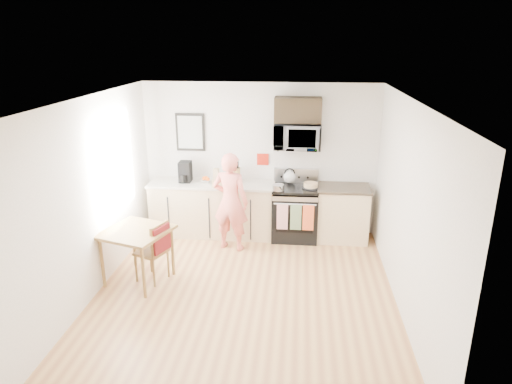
# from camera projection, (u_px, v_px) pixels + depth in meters

# --- Properties ---
(floor) EXTENTS (4.60, 4.60, 0.00)m
(floor) POSITION_uv_depth(u_px,v_px,m) (244.00, 296.00, 6.11)
(floor) COLOR #A2673E
(floor) RESTS_ON ground
(back_wall) EXTENTS (4.00, 0.04, 2.60)m
(back_wall) POSITION_uv_depth(u_px,v_px,m) (260.00, 159.00, 7.87)
(back_wall) COLOR silver
(back_wall) RESTS_ON floor
(front_wall) EXTENTS (4.00, 0.04, 2.60)m
(front_wall) POSITION_uv_depth(u_px,v_px,m) (206.00, 308.00, 3.53)
(front_wall) COLOR silver
(front_wall) RESTS_ON floor
(left_wall) EXTENTS (0.04, 4.60, 2.60)m
(left_wall) POSITION_uv_depth(u_px,v_px,m) (90.00, 200.00, 5.88)
(left_wall) COLOR silver
(left_wall) RESTS_ON floor
(right_wall) EXTENTS (0.04, 4.60, 2.60)m
(right_wall) POSITION_uv_depth(u_px,v_px,m) (407.00, 211.00, 5.51)
(right_wall) COLOR silver
(right_wall) RESTS_ON floor
(ceiling) EXTENTS (4.00, 4.60, 0.04)m
(ceiling) POSITION_uv_depth(u_px,v_px,m) (242.00, 100.00, 5.28)
(ceiling) COLOR silver
(ceiling) RESTS_ON back_wall
(window) EXTENTS (0.06, 1.40, 1.50)m
(window) POSITION_uv_depth(u_px,v_px,m) (115.00, 165.00, 6.55)
(window) COLOR white
(window) RESTS_ON left_wall
(cabinet_left) EXTENTS (2.10, 0.60, 0.90)m
(cabinet_left) POSITION_uv_depth(u_px,v_px,m) (213.00, 210.00, 7.93)
(cabinet_left) COLOR #CEB584
(cabinet_left) RESTS_ON floor
(countertop_left) EXTENTS (2.14, 0.64, 0.04)m
(countertop_left) POSITION_uv_depth(u_px,v_px,m) (212.00, 184.00, 7.78)
(countertop_left) COLOR beige
(countertop_left) RESTS_ON cabinet_left
(cabinet_right) EXTENTS (0.84, 0.60, 0.90)m
(cabinet_right) POSITION_uv_depth(u_px,v_px,m) (342.00, 214.00, 7.72)
(cabinet_right) COLOR #CEB584
(cabinet_right) RESTS_ON floor
(countertop_right) EXTENTS (0.88, 0.64, 0.04)m
(countertop_right) POSITION_uv_depth(u_px,v_px,m) (344.00, 188.00, 7.57)
(countertop_right) COLOR black
(countertop_right) RESTS_ON cabinet_right
(range) EXTENTS (0.76, 0.70, 1.16)m
(range) POSITION_uv_depth(u_px,v_px,m) (295.00, 214.00, 7.78)
(range) COLOR black
(range) RESTS_ON floor
(microwave) EXTENTS (0.76, 0.51, 0.42)m
(microwave) POSITION_uv_depth(u_px,v_px,m) (297.00, 136.00, 7.45)
(microwave) COLOR #A7A7AC
(microwave) RESTS_ON back_wall
(upper_cabinet) EXTENTS (0.76, 0.35, 0.40)m
(upper_cabinet) POSITION_uv_depth(u_px,v_px,m) (298.00, 110.00, 7.36)
(upper_cabinet) COLOR black
(upper_cabinet) RESTS_ON back_wall
(wall_art) EXTENTS (0.50, 0.04, 0.65)m
(wall_art) POSITION_uv_depth(u_px,v_px,m) (190.00, 132.00, 7.81)
(wall_art) COLOR black
(wall_art) RESTS_ON back_wall
(wall_trivet) EXTENTS (0.20, 0.02, 0.20)m
(wall_trivet) POSITION_uv_depth(u_px,v_px,m) (263.00, 159.00, 7.85)
(wall_trivet) COLOR #A81C0E
(wall_trivet) RESTS_ON back_wall
(person) EXTENTS (0.66, 0.51, 1.61)m
(person) POSITION_uv_depth(u_px,v_px,m) (231.00, 202.00, 7.26)
(person) COLOR #DF4C3D
(person) RESTS_ON floor
(dining_table) EXTENTS (0.90, 0.90, 0.78)m
(dining_table) POSITION_uv_depth(u_px,v_px,m) (136.00, 236.00, 6.29)
(dining_table) COLOR brown
(dining_table) RESTS_ON floor
(chair) EXTENTS (0.52, 0.49, 0.89)m
(chair) POSITION_uv_depth(u_px,v_px,m) (158.00, 245.00, 6.31)
(chair) COLOR brown
(chair) RESTS_ON floor
(knife_block) EXTENTS (0.12, 0.16, 0.24)m
(knife_block) POSITION_uv_depth(u_px,v_px,m) (237.00, 175.00, 7.78)
(knife_block) COLOR brown
(knife_block) RESTS_ON countertop_left
(utensil_crock) EXTENTS (0.12, 0.12, 0.37)m
(utensil_crock) POSITION_uv_depth(u_px,v_px,m) (236.00, 173.00, 7.81)
(utensil_crock) COLOR #A81C0E
(utensil_crock) RESTS_ON countertop_left
(fruit_bowl) EXTENTS (0.20, 0.20, 0.09)m
(fruit_bowl) POSITION_uv_depth(u_px,v_px,m) (206.00, 180.00, 7.81)
(fruit_bowl) COLOR silver
(fruit_bowl) RESTS_ON countertop_left
(milk_carton) EXTENTS (0.10, 0.10, 0.24)m
(milk_carton) POSITION_uv_depth(u_px,v_px,m) (216.00, 175.00, 7.78)
(milk_carton) COLOR tan
(milk_carton) RESTS_ON countertop_left
(coffee_maker) EXTENTS (0.20, 0.30, 0.35)m
(coffee_maker) POSITION_uv_depth(u_px,v_px,m) (185.00, 172.00, 7.78)
(coffee_maker) COLOR black
(coffee_maker) RESTS_ON countertop_left
(bread_bag) EXTENTS (0.33, 0.15, 0.12)m
(bread_bag) POSITION_uv_depth(u_px,v_px,m) (222.00, 183.00, 7.56)
(bread_bag) COLOR tan
(bread_bag) RESTS_ON countertop_left
(cake) EXTENTS (0.28, 0.28, 0.09)m
(cake) POSITION_uv_depth(u_px,v_px,m) (311.00, 185.00, 7.54)
(cake) COLOR black
(cake) RESTS_ON range
(kettle) EXTENTS (0.21, 0.21, 0.26)m
(kettle) POSITION_uv_depth(u_px,v_px,m) (290.00, 177.00, 7.77)
(kettle) COLOR silver
(kettle) RESTS_ON range
(pot) EXTENTS (0.19, 0.32, 0.10)m
(pot) POSITION_uv_depth(u_px,v_px,m) (278.00, 187.00, 7.42)
(pot) COLOR #A7A7AC
(pot) RESTS_ON range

